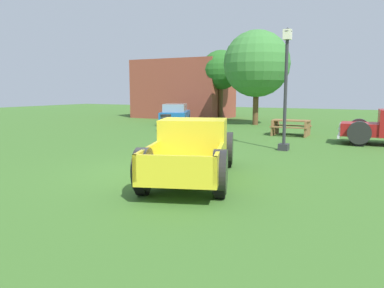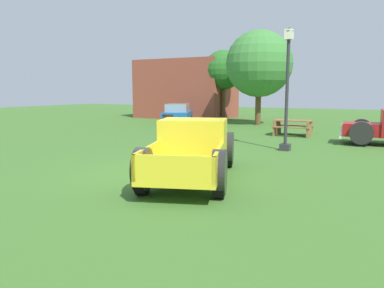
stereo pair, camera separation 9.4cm
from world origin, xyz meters
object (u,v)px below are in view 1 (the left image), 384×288
oak_tree_east (221,70)px  oak_tree_west (257,64)px  trash_can (166,123)px  sedan_distant_a (175,113)px  lamp_post_near (286,87)px  picnic_table (291,126)px  pickup_truck_foreground (194,149)px

oak_tree_east → oak_tree_west: size_ratio=0.86×
trash_can → oak_tree_east: bearing=94.6°
sedan_distant_a → oak_tree_east: 5.64m
sedan_distant_a → lamp_post_near: 12.33m
oak_tree_east → oak_tree_west: bearing=-36.9°
lamp_post_near → picnic_table: bearing=100.0°
sedan_distant_a → trash_can: size_ratio=4.59×
picnic_table → lamp_post_near: bearing=-80.0°
oak_tree_east → lamp_post_near: bearing=-57.6°
oak_tree_west → picnic_table: bearing=-54.9°
lamp_post_near → picnic_table: (-0.87, 4.92, -1.85)m
trash_can → oak_tree_east: 9.77m
trash_can → pickup_truck_foreground: bearing=-54.7°
pickup_truck_foreground → trash_can: pickup_truck_foreground is taller
lamp_post_near → oak_tree_east: 14.92m
sedan_distant_a → lamp_post_near: bearing=-40.7°
sedan_distant_a → lamp_post_near: (9.27, -7.96, 1.64)m
picnic_table → oak_tree_west: oak_tree_west is taller
pickup_truck_foreground → sedan_distant_a: bearing=121.7°
lamp_post_near → picnic_table: 5.33m
sedan_distant_a → oak_tree_west: 6.18m
pickup_truck_foreground → lamp_post_near: bearing=79.3°
lamp_post_near → oak_tree_west: 10.83m
sedan_distant_a → lamp_post_near: size_ratio=0.97×
sedan_distant_a → picnic_table: (8.40, -3.05, -0.21)m
picnic_table → oak_tree_east: (-7.09, 7.63, 3.23)m
pickup_truck_foreground → trash_can: bearing=125.3°
oak_tree_east → oak_tree_west: (3.65, -2.73, 0.19)m
lamp_post_near → oak_tree_west: (-4.31, 9.81, 1.56)m
pickup_truck_foreground → oak_tree_west: size_ratio=0.86×
pickup_truck_foreground → oak_tree_east: oak_tree_east is taller
pickup_truck_foreground → trash_can: (-6.20, 8.76, -0.24)m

